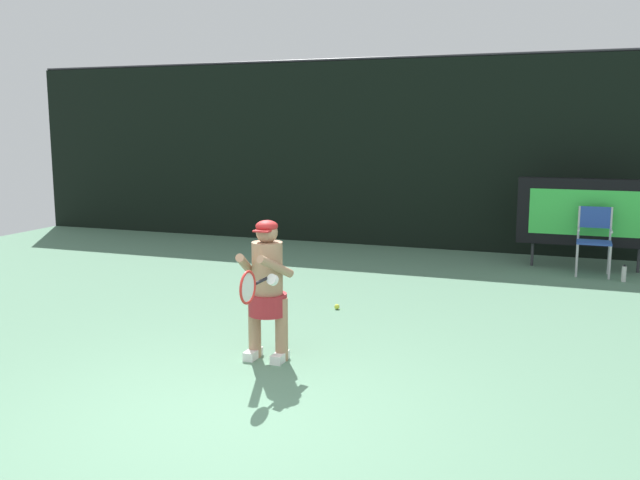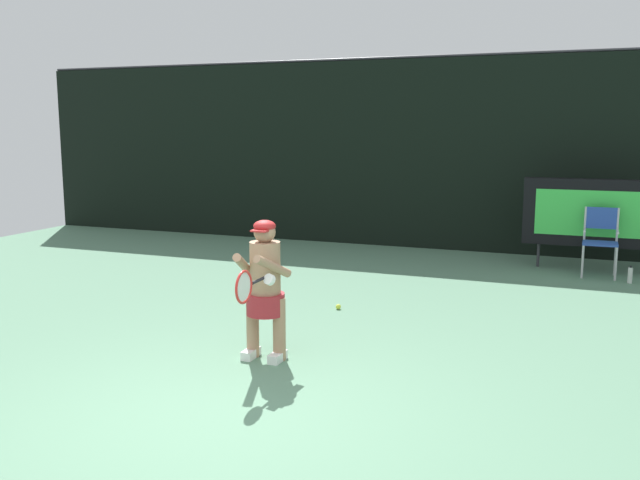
{
  "view_description": "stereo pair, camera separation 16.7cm",
  "coord_description": "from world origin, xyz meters",
  "px_view_note": "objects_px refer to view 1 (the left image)",
  "views": [
    {
      "loc": [
        2.55,
        -4.72,
        2.35
      ],
      "look_at": [
        -0.18,
        2.69,
        1.05
      ],
      "focal_mm": 39.02,
      "sensor_mm": 36.0,
      "label": 1
    },
    {
      "loc": [
        2.7,
        -4.66,
        2.35
      ],
      "look_at": [
        -0.18,
        2.69,
        1.05
      ],
      "focal_mm": 39.02,
      "sensor_mm": 36.0,
      "label": 2
    }
  ],
  "objects_px": {
    "tennis_racket": "(249,287)",
    "water_bottle": "(624,274)",
    "tennis_ball_loose": "(257,306)",
    "tennis_ball_spare": "(337,307)",
    "umpire_chair": "(594,237)",
    "tennis_player": "(267,285)",
    "scoreboard": "(587,212)"
  },
  "relations": [
    {
      "from": "tennis_player",
      "to": "water_bottle",
      "type": "bearing_deg",
      "value": 54.68
    },
    {
      "from": "water_bottle",
      "to": "tennis_player",
      "type": "height_order",
      "value": "tennis_player"
    },
    {
      "from": "water_bottle",
      "to": "tennis_player",
      "type": "bearing_deg",
      "value": -125.32
    },
    {
      "from": "water_bottle",
      "to": "scoreboard",
      "type": "bearing_deg",
      "value": 124.75
    },
    {
      "from": "tennis_racket",
      "to": "water_bottle",
      "type": "bearing_deg",
      "value": 70.24
    },
    {
      "from": "umpire_chair",
      "to": "tennis_ball_loose",
      "type": "bearing_deg",
      "value": -137.85
    },
    {
      "from": "tennis_ball_spare",
      "to": "tennis_player",
      "type": "bearing_deg",
      "value": -90.98
    },
    {
      "from": "umpire_chair",
      "to": "water_bottle",
      "type": "height_order",
      "value": "umpire_chair"
    },
    {
      "from": "scoreboard",
      "to": "tennis_racket",
      "type": "bearing_deg",
      "value": -114.01
    },
    {
      "from": "tennis_racket",
      "to": "tennis_ball_loose",
      "type": "xyz_separation_m",
      "value": [
        -1.08,
        2.4,
        -0.87
      ]
    },
    {
      "from": "scoreboard",
      "to": "tennis_player",
      "type": "relative_size",
      "value": 1.54
    },
    {
      "from": "tennis_player",
      "to": "tennis_racket",
      "type": "distance_m",
      "value": 0.68
    },
    {
      "from": "umpire_chair",
      "to": "tennis_racket",
      "type": "bearing_deg",
      "value": -116.46
    },
    {
      "from": "tennis_player",
      "to": "tennis_ball_loose",
      "type": "xyz_separation_m",
      "value": [
        -0.96,
        1.74,
        -0.73
      ]
    },
    {
      "from": "tennis_player",
      "to": "tennis_ball_spare",
      "type": "relative_size",
      "value": 21.0
    },
    {
      "from": "umpire_chair",
      "to": "tennis_ball_loose",
      "type": "height_order",
      "value": "umpire_chair"
    },
    {
      "from": "umpire_chair",
      "to": "tennis_ball_loose",
      "type": "xyz_separation_m",
      "value": [
        -4.13,
        -3.74,
        -0.58
      ]
    },
    {
      "from": "umpire_chair",
      "to": "tennis_ball_spare",
      "type": "xyz_separation_m",
      "value": [
        -3.14,
        -3.41,
        -0.58
      ]
    },
    {
      "from": "water_bottle",
      "to": "tennis_racket",
      "type": "height_order",
      "value": "tennis_racket"
    },
    {
      "from": "tennis_ball_spare",
      "to": "tennis_ball_loose",
      "type": "bearing_deg",
      "value": -161.32
    },
    {
      "from": "scoreboard",
      "to": "tennis_ball_spare",
      "type": "xyz_separation_m",
      "value": [
        -3.02,
        -3.85,
        -0.91
      ]
    },
    {
      "from": "tennis_player",
      "to": "tennis_ball_spare",
      "type": "distance_m",
      "value": 2.2
    },
    {
      "from": "water_bottle",
      "to": "tennis_ball_spare",
      "type": "xyz_separation_m",
      "value": [
        -3.59,
        -3.03,
        -0.09
      ]
    },
    {
      "from": "water_bottle",
      "to": "tennis_ball_loose",
      "type": "distance_m",
      "value": 5.68
    },
    {
      "from": "tennis_player",
      "to": "tennis_racket",
      "type": "height_order",
      "value": "tennis_player"
    },
    {
      "from": "umpire_chair",
      "to": "tennis_racket",
      "type": "xyz_separation_m",
      "value": [
        -3.06,
        -6.14,
        0.29
      ]
    },
    {
      "from": "tennis_player",
      "to": "umpire_chair",
      "type": "bearing_deg",
      "value": 59.91
    },
    {
      "from": "umpire_chair",
      "to": "tennis_ball_spare",
      "type": "relative_size",
      "value": 15.88
    },
    {
      "from": "water_bottle",
      "to": "tennis_player",
      "type": "relative_size",
      "value": 0.19
    },
    {
      "from": "scoreboard",
      "to": "water_bottle",
      "type": "bearing_deg",
      "value": -55.25
    },
    {
      "from": "tennis_ball_loose",
      "to": "tennis_ball_spare",
      "type": "xyz_separation_m",
      "value": [
        0.99,
        0.33,
        0.0
      ]
    },
    {
      "from": "scoreboard",
      "to": "tennis_racket",
      "type": "relative_size",
      "value": 3.65
    }
  ]
}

